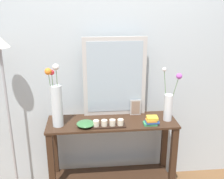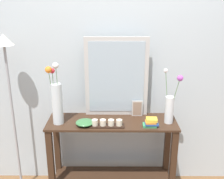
% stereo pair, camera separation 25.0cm
% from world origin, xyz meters
% --- Properties ---
extents(wall_back, '(6.40, 0.08, 2.70)m').
position_xyz_m(wall_back, '(0.00, 0.31, 1.35)').
color(wall_back, '#B2BCC1').
rests_on(wall_back, ground).
extents(console_table, '(1.23, 0.39, 0.82)m').
position_xyz_m(console_table, '(0.00, 0.00, 0.49)').
color(console_table, '#382316').
rests_on(console_table, ground).
extents(mirror_leaning, '(0.61, 0.03, 0.78)m').
position_xyz_m(mirror_leaning, '(0.04, 0.16, 1.21)').
color(mirror_leaning, '#B7B2AD').
rests_on(mirror_leaning, console_table).
extents(tall_vase_left, '(0.13, 0.12, 0.59)m').
position_xyz_m(tall_vase_left, '(-0.50, -0.05, 1.05)').
color(tall_vase_left, silver).
rests_on(tall_vase_left, console_table).
extents(vase_right, '(0.16, 0.14, 0.51)m').
position_xyz_m(vase_right, '(0.53, -0.03, 0.98)').
color(vase_right, silver).
rests_on(vase_right, console_table).
extents(candle_tray, '(0.32, 0.09, 0.07)m').
position_xyz_m(candle_tray, '(-0.04, -0.11, 0.85)').
color(candle_tray, black).
rests_on(candle_tray, console_table).
extents(picture_frame_small, '(0.11, 0.01, 0.16)m').
position_xyz_m(picture_frame_small, '(0.25, 0.12, 0.90)').
color(picture_frame_small, '#B7B2AD').
rests_on(picture_frame_small, console_table).
extents(decorative_bowl, '(0.17, 0.17, 0.05)m').
position_xyz_m(decorative_bowl, '(-0.25, -0.09, 0.85)').
color(decorative_bowl, '#38703D').
rests_on(decorative_bowl, console_table).
extents(book_stack, '(0.14, 0.09, 0.08)m').
position_xyz_m(book_stack, '(0.35, -0.11, 0.86)').
color(book_stack, '#388E56').
rests_on(book_stack, console_table).
extents(floor_lamp, '(0.24, 0.24, 1.63)m').
position_xyz_m(floor_lamp, '(-0.96, 0.05, 1.11)').
color(floor_lamp, '#9E9EA3').
rests_on(floor_lamp, ground).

